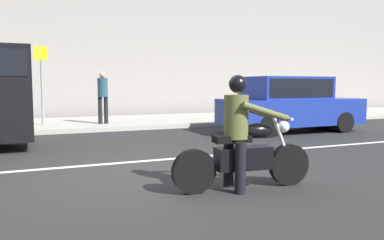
% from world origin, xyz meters
% --- Properties ---
extents(ground_plane, '(80.00, 80.00, 0.00)m').
position_xyz_m(ground_plane, '(0.00, 0.00, 0.00)').
color(ground_plane, '#272727').
extents(sidewalk_slab, '(40.00, 4.40, 0.14)m').
position_xyz_m(sidewalk_slab, '(0.00, 8.00, 0.07)').
color(sidewalk_slab, '#A8A399').
rests_on(sidewalk_slab, ground_plane).
extents(building_facade, '(40.00, 1.40, 9.15)m').
position_xyz_m(building_facade, '(0.00, 11.40, 4.58)').
color(building_facade, gray).
rests_on(building_facade, ground_plane).
extents(lane_marking_stripe, '(18.00, 0.14, 0.01)m').
position_xyz_m(lane_marking_stripe, '(-0.83, 0.90, 0.00)').
color(lane_marking_stripe, silver).
rests_on(lane_marking_stripe, ground_plane).
extents(motorcycle_with_rider_olive, '(2.09, 0.70, 1.61)m').
position_xyz_m(motorcycle_with_rider_olive, '(1.19, -1.55, 0.66)').
color(motorcycle_with_rider_olive, black).
rests_on(motorcycle_with_rider_olive, ground_plane).
extents(parked_sedan_cobalt_blue, '(4.47, 1.82, 1.72)m').
position_xyz_m(parked_sedan_cobalt_blue, '(5.86, 3.58, 0.88)').
color(parked_sedan_cobalt_blue, navy).
rests_on(parked_sedan_cobalt_blue, ground_plane).
extents(street_sign_post, '(0.44, 0.08, 2.61)m').
position_xyz_m(street_sign_post, '(-1.20, 7.38, 1.72)').
color(street_sign_post, gray).
rests_on(street_sign_post, sidewalk_slab).
extents(pedestrian_bystander, '(0.34, 0.34, 1.78)m').
position_xyz_m(pedestrian_bystander, '(0.71, 7.02, 1.18)').
color(pedestrian_bystander, black).
rests_on(pedestrian_bystander, sidewalk_slab).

